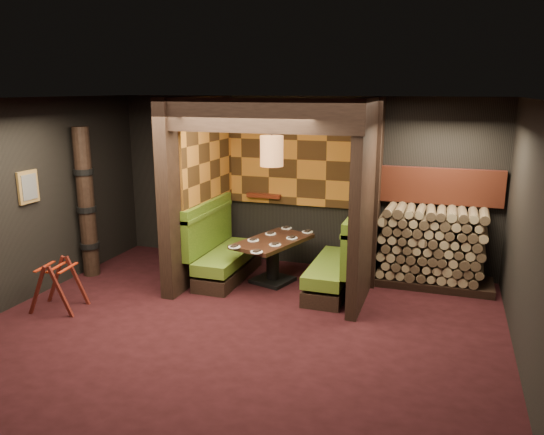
{
  "coord_description": "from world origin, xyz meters",
  "views": [
    {
      "loc": [
        2.37,
        -5.76,
        2.96
      ],
      "look_at": [
        0.0,
        1.3,
        1.15
      ],
      "focal_mm": 35.0,
      "sensor_mm": 36.0,
      "label": 1
    }
  ],
  "objects_px": {
    "dining_table": "(273,254)",
    "booth_bench_right": "(339,266)",
    "luggage_rack": "(58,284)",
    "firewood_stack": "(436,248)",
    "totem_column": "(86,204)",
    "pendant_lamp": "(272,151)",
    "booth_bench_left": "(222,254)"
  },
  "relations": [
    {
      "from": "booth_bench_left",
      "to": "totem_column",
      "type": "distance_m",
      "value": 2.3
    },
    {
      "from": "booth_bench_left",
      "to": "dining_table",
      "type": "bearing_deg",
      "value": 4.48
    },
    {
      "from": "dining_table",
      "to": "totem_column",
      "type": "distance_m",
      "value": 3.07
    },
    {
      "from": "booth_bench_right",
      "to": "totem_column",
      "type": "relative_size",
      "value": 0.67
    },
    {
      "from": "luggage_rack",
      "to": "firewood_stack",
      "type": "bearing_deg",
      "value": 27.84
    },
    {
      "from": "firewood_stack",
      "to": "booth_bench_right",
      "type": "bearing_deg",
      "value": -152.65
    },
    {
      "from": "totem_column",
      "to": "booth_bench_left",
      "type": "bearing_deg",
      "value": 14.75
    },
    {
      "from": "totem_column",
      "to": "pendant_lamp",
      "type": "bearing_deg",
      "value": 10.95
    },
    {
      "from": "dining_table",
      "to": "firewood_stack",
      "type": "bearing_deg",
      "value": 14.74
    },
    {
      "from": "dining_table",
      "to": "totem_column",
      "type": "relative_size",
      "value": 0.61
    },
    {
      "from": "booth_bench_right",
      "to": "dining_table",
      "type": "height_order",
      "value": "booth_bench_right"
    },
    {
      "from": "pendant_lamp",
      "to": "firewood_stack",
      "type": "relative_size",
      "value": 0.58
    },
    {
      "from": "dining_table",
      "to": "pendant_lamp",
      "type": "xyz_separation_m",
      "value": [
        0.0,
        -0.05,
        1.61
      ]
    },
    {
      "from": "totem_column",
      "to": "luggage_rack",
      "type": "bearing_deg",
      "value": -70.56
    },
    {
      "from": "booth_bench_left",
      "to": "luggage_rack",
      "type": "xyz_separation_m",
      "value": [
        -1.62,
        -1.87,
        -0.03
      ]
    },
    {
      "from": "booth_bench_right",
      "to": "luggage_rack",
      "type": "height_order",
      "value": "booth_bench_right"
    },
    {
      "from": "pendant_lamp",
      "to": "luggage_rack",
      "type": "distance_m",
      "value": 3.53
    },
    {
      "from": "firewood_stack",
      "to": "totem_column",
      "type": "bearing_deg",
      "value": -166.81
    },
    {
      "from": "booth_bench_left",
      "to": "luggage_rack",
      "type": "bearing_deg",
      "value": -130.93
    },
    {
      "from": "totem_column",
      "to": "dining_table",
      "type": "bearing_deg",
      "value": 11.89
    },
    {
      "from": "booth_bench_left",
      "to": "firewood_stack",
      "type": "height_order",
      "value": "firewood_stack"
    },
    {
      "from": "booth_bench_right",
      "to": "firewood_stack",
      "type": "xyz_separation_m",
      "value": [
        1.35,
        0.7,
        0.21
      ]
    },
    {
      "from": "totem_column",
      "to": "firewood_stack",
      "type": "height_order",
      "value": "totem_column"
    },
    {
      "from": "pendant_lamp",
      "to": "luggage_rack",
      "type": "bearing_deg",
      "value": -142.48
    },
    {
      "from": "dining_table",
      "to": "booth_bench_right",
      "type": "bearing_deg",
      "value": -3.54
    },
    {
      "from": "luggage_rack",
      "to": "firewood_stack",
      "type": "distance_m",
      "value": 5.51
    },
    {
      "from": "pendant_lamp",
      "to": "firewood_stack",
      "type": "height_order",
      "value": "pendant_lamp"
    },
    {
      "from": "firewood_stack",
      "to": "pendant_lamp",
      "type": "bearing_deg",
      "value": -164.16
    },
    {
      "from": "luggage_rack",
      "to": "firewood_stack",
      "type": "relative_size",
      "value": 0.43
    },
    {
      "from": "pendant_lamp",
      "to": "totem_column",
      "type": "xyz_separation_m",
      "value": [
        -2.92,
        -0.57,
        -0.88
      ]
    },
    {
      "from": "dining_table",
      "to": "luggage_rack",
      "type": "xyz_separation_m",
      "value": [
        -2.46,
        -1.94,
        -0.09
      ]
    },
    {
      "from": "dining_table",
      "to": "firewood_stack",
      "type": "relative_size",
      "value": 0.85
    }
  ]
}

